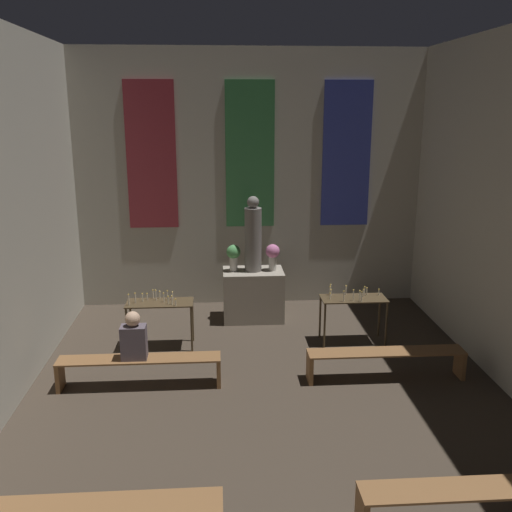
{
  "coord_description": "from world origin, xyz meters",
  "views": [
    {
      "loc": [
        -0.64,
        -0.12,
        3.96
      ],
      "look_at": [
        0.0,
        9.38,
        1.45
      ],
      "focal_mm": 40.0,
      "sensor_mm": 36.0,
      "label": 1
    }
  ],
  "objects_px": {
    "pew_second_right": "(480,497)",
    "pew_back_right": "(386,358)",
    "candle_rack_left": "(160,308)",
    "candle_rack_right": "(353,304)",
    "altar": "(253,295)",
    "flower_vase_right": "(273,254)",
    "statue": "(253,237)",
    "flower_vase_left": "(233,255)",
    "person_seated": "(134,338)",
    "pew_back_left": "(140,365)"
  },
  "relations": [
    {
      "from": "flower_vase_left",
      "to": "flower_vase_right",
      "type": "distance_m",
      "value": 0.74
    },
    {
      "from": "flower_vase_right",
      "to": "candle_rack_left",
      "type": "relative_size",
      "value": 0.45
    },
    {
      "from": "candle_rack_left",
      "to": "pew_back_right",
      "type": "xyz_separation_m",
      "value": [
        3.46,
        -1.41,
        -0.36
      ]
    },
    {
      "from": "altar",
      "to": "pew_second_right",
      "type": "relative_size",
      "value": 0.48
    },
    {
      "from": "flower_vase_right",
      "to": "candle_rack_left",
      "type": "bearing_deg",
      "value": -148.47
    },
    {
      "from": "pew_second_right",
      "to": "candle_rack_left",
      "type": "bearing_deg",
      "value": 127.28
    },
    {
      "from": "person_seated",
      "to": "candle_rack_left",
      "type": "bearing_deg",
      "value": 80.66
    },
    {
      "from": "altar",
      "to": "person_seated",
      "type": "relative_size",
      "value": 1.59
    },
    {
      "from": "altar",
      "to": "candle_rack_right",
      "type": "distance_m",
      "value": 2.06
    },
    {
      "from": "flower_vase_right",
      "to": "pew_second_right",
      "type": "xyz_separation_m",
      "value": [
        1.45,
        -5.77,
        -0.94
      ]
    },
    {
      "from": "flower_vase_left",
      "to": "pew_back_right",
      "type": "height_order",
      "value": "flower_vase_left"
    },
    {
      "from": "pew_back_right",
      "to": "statue",
      "type": "bearing_deg",
      "value": 124.43
    },
    {
      "from": "pew_back_left",
      "to": "pew_back_right",
      "type": "relative_size",
      "value": 1.0
    },
    {
      "from": "flower_vase_left",
      "to": "pew_back_left",
      "type": "height_order",
      "value": "flower_vase_left"
    },
    {
      "from": "altar",
      "to": "flower_vase_right",
      "type": "xyz_separation_m",
      "value": [
        0.37,
        0.0,
        0.79
      ]
    },
    {
      "from": "flower_vase_right",
      "to": "person_seated",
      "type": "height_order",
      "value": "flower_vase_right"
    },
    {
      "from": "statue",
      "to": "person_seated",
      "type": "bearing_deg",
      "value": -125.32
    },
    {
      "from": "pew_back_right",
      "to": "flower_vase_right",
      "type": "bearing_deg",
      "value": 118.66
    },
    {
      "from": "pew_back_left",
      "to": "person_seated",
      "type": "bearing_deg",
      "value": -180.0
    },
    {
      "from": "flower_vase_right",
      "to": "candle_rack_right",
      "type": "bearing_deg",
      "value": -44.2
    },
    {
      "from": "statue",
      "to": "pew_second_right",
      "type": "height_order",
      "value": "statue"
    },
    {
      "from": "flower_vase_right",
      "to": "pew_back_left",
      "type": "relative_size",
      "value": 0.22
    },
    {
      "from": "candle_rack_right",
      "to": "person_seated",
      "type": "bearing_deg",
      "value": -158.08
    },
    {
      "from": "pew_back_left",
      "to": "statue",
      "type": "bearing_deg",
      "value": 55.57
    },
    {
      "from": "pew_second_right",
      "to": "pew_back_left",
      "type": "height_order",
      "value": "same"
    },
    {
      "from": "statue",
      "to": "candle_rack_left",
      "type": "height_order",
      "value": "statue"
    },
    {
      "from": "statue",
      "to": "flower_vase_left",
      "type": "relative_size",
      "value": 2.81
    },
    {
      "from": "flower_vase_left",
      "to": "pew_second_right",
      "type": "bearing_deg",
      "value": -69.3
    },
    {
      "from": "candle_rack_left",
      "to": "pew_second_right",
      "type": "bearing_deg",
      "value": -52.72
    },
    {
      "from": "candle_rack_left",
      "to": "flower_vase_left",
      "type": "bearing_deg",
      "value": 44.06
    },
    {
      "from": "pew_back_left",
      "to": "person_seated",
      "type": "height_order",
      "value": "person_seated"
    },
    {
      "from": "statue",
      "to": "candle_rack_right",
      "type": "distance_m",
      "value": 2.25
    },
    {
      "from": "flower_vase_left",
      "to": "candle_rack_right",
      "type": "xyz_separation_m",
      "value": [
        2.0,
        -1.23,
        -0.58
      ]
    },
    {
      "from": "flower_vase_right",
      "to": "pew_back_right",
      "type": "distance_m",
      "value": 3.16
    },
    {
      "from": "pew_second_right",
      "to": "pew_back_right",
      "type": "relative_size",
      "value": 1.0
    },
    {
      "from": "altar",
      "to": "candle_rack_right",
      "type": "height_order",
      "value": "candle_rack_right"
    },
    {
      "from": "candle_rack_right",
      "to": "pew_back_right",
      "type": "height_order",
      "value": "candle_rack_right"
    },
    {
      "from": "altar",
      "to": "statue",
      "type": "height_order",
      "value": "statue"
    },
    {
      "from": "pew_second_right",
      "to": "person_seated",
      "type": "bearing_deg",
      "value": 139.71
    },
    {
      "from": "person_seated",
      "to": "candle_rack_right",
      "type": "bearing_deg",
      "value": 21.92
    },
    {
      "from": "pew_second_right",
      "to": "pew_back_right",
      "type": "bearing_deg",
      "value": 90.0
    },
    {
      "from": "candle_rack_left",
      "to": "flower_vase_right",
      "type": "bearing_deg",
      "value": 31.53
    },
    {
      "from": "candle_rack_right",
      "to": "pew_back_left",
      "type": "distance_m",
      "value": 3.75
    },
    {
      "from": "candle_rack_left",
      "to": "candle_rack_right",
      "type": "bearing_deg",
      "value": -0.01
    },
    {
      "from": "pew_second_right",
      "to": "pew_back_right",
      "type": "height_order",
      "value": "same"
    },
    {
      "from": "candle_rack_left",
      "to": "pew_second_right",
      "type": "relative_size",
      "value": 0.47
    },
    {
      "from": "statue",
      "to": "candle_rack_right",
      "type": "xyz_separation_m",
      "value": [
        1.64,
        -1.23,
        -0.92
      ]
    },
    {
      "from": "flower_vase_left",
      "to": "flower_vase_right",
      "type": "relative_size",
      "value": 1.0
    },
    {
      "from": "pew_second_right",
      "to": "pew_back_left",
      "type": "distance_m",
      "value": 4.79
    },
    {
      "from": "pew_second_right",
      "to": "flower_vase_right",
      "type": "bearing_deg",
      "value": 104.06
    }
  ]
}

